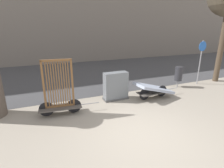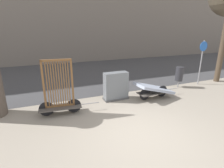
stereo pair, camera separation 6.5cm
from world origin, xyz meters
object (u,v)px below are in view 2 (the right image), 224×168
Objects in this scene: bike_cart_with_bedframe at (60,96)px; sign_post at (202,57)px; bike_cart_with_mattress at (154,89)px; utility_cabinet at (116,87)px; trash_bin at (179,74)px.

sign_post is (7.82, 0.84, 0.86)m from bike_cart_with_bedframe.
bike_cart_with_mattress is 0.96× the size of sign_post.
sign_post is at bearing 9.86° from bike_cart_with_mattress.
sign_post is at bearing 3.07° from utility_cabinet.
bike_cart_with_bedframe is 4.16m from bike_cart_with_mattress.
bike_cart_with_bedframe reaches higher than utility_cabinet.
bike_cart_with_bedframe is at bearing -167.35° from utility_cabinet.
bike_cart_with_bedframe is at bearing -173.84° from sign_post.
bike_cart_with_bedframe is 1.79× the size of utility_cabinet.
utility_cabinet is at bearing 158.41° from bike_cart_with_mattress.
bike_cart_with_mattress is 1.76m from utility_cabinet.
utility_cabinet is 3.88m from trash_bin.
trash_bin is 1.70m from sign_post.
bike_cart_with_bedframe is 0.95× the size of bike_cart_with_mattress.
bike_cart_with_mattress is (4.15, 0.00, -0.30)m from bike_cart_with_bedframe.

